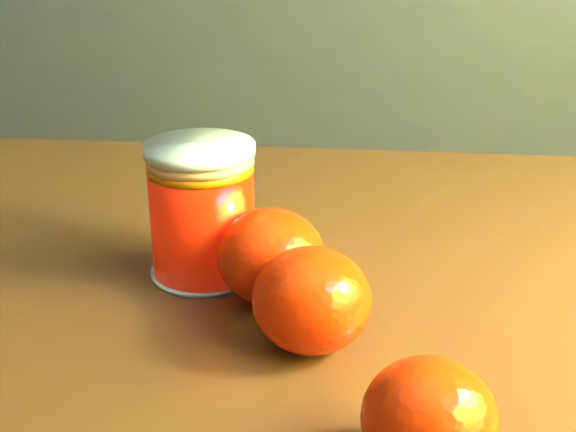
% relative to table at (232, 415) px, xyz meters
% --- Properties ---
extents(kitchen_counter, '(3.15, 0.60, 0.90)m').
position_rel_table_xyz_m(kitchen_counter, '(-0.76, 1.38, -0.17)').
color(kitchen_counter, '#55545A').
rests_on(kitchen_counter, ground).
extents(table, '(1.06, 0.83, 0.71)m').
position_rel_table_xyz_m(table, '(0.00, 0.00, 0.00)').
color(table, '#5D3217').
rests_on(table, ground).
extents(juice_glass, '(0.08, 0.08, 0.09)m').
position_rel_table_xyz_m(juice_glass, '(-0.03, 0.04, 0.14)').
color(juice_glass, '#FF1B05').
rests_on(juice_glass, table).
extents(orange_front, '(0.09, 0.09, 0.06)m').
position_rel_table_xyz_m(orange_front, '(0.07, -0.03, 0.12)').
color(orange_front, '#FF2A05').
rests_on(orange_front, table).
extents(orange_back, '(0.07, 0.07, 0.06)m').
position_rel_table_xyz_m(orange_back, '(0.03, 0.01, 0.12)').
color(orange_back, '#FF2A05').
rests_on(orange_back, table).
extents(orange_extra, '(0.08, 0.08, 0.06)m').
position_rel_table_xyz_m(orange_extra, '(0.15, -0.12, 0.12)').
color(orange_extra, '#FF2A05').
rests_on(orange_extra, table).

